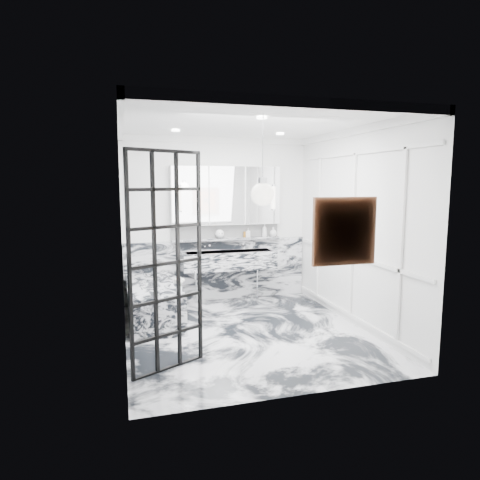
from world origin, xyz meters
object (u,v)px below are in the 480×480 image
object	(u,v)px
crittall_door	(167,263)
trough_sink	(229,260)
mirror_cabinet	(226,195)
bathtub	(154,302)

from	to	relation	value
crittall_door	trough_sink	distance (m)	2.77
crittall_door	trough_sink	xyz separation A→B (m)	(1.30, 2.40, -0.45)
crittall_door	mirror_cabinet	bearing A→B (deg)	36.13
mirror_cabinet	bathtub	bearing A→B (deg)	-147.94
crittall_door	mirror_cabinet	xyz separation A→B (m)	(1.30, 2.57, 0.64)
crittall_door	mirror_cabinet	size ratio (longest dim) A/B	1.25
mirror_cabinet	bathtub	world-z (taller)	mirror_cabinet
mirror_cabinet	crittall_door	bearing A→B (deg)	-116.76
trough_sink	mirror_cabinet	xyz separation A→B (m)	(-0.00, 0.17, 1.09)
crittall_door	mirror_cabinet	distance (m)	2.95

